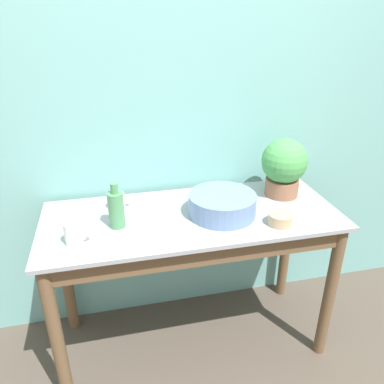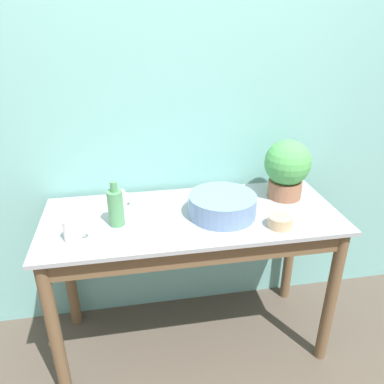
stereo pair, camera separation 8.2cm
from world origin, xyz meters
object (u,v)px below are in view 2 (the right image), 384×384
(bowl_wash_large, at_px, (222,205))
(bowl_small_tan, at_px, (280,221))
(bottle_tall, at_px, (116,207))
(mug_white, at_px, (73,230))
(potted_plant, at_px, (287,167))
(mug_cream, at_px, (119,199))

(bowl_wash_large, xyz_separation_m, bowl_small_tan, (0.23, -0.15, -0.03))
(bottle_tall, xyz_separation_m, bowl_small_tan, (0.73, -0.15, -0.06))
(bowl_wash_large, relative_size, mug_white, 2.91)
(bowl_wash_large, distance_m, bowl_small_tan, 0.28)
(bottle_tall, distance_m, mug_white, 0.21)
(potted_plant, distance_m, bowl_small_tan, 0.35)
(bottle_tall, bearing_deg, bowl_wash_large, 0.33)
(bowl_wash_large, height_order, mug_white, bowl_wash_large)
(mug_cream, relative_size, bowl_small_tan, 0.96)
(bottle_tall, xyz_separation_m, mug_cream, (0.01, 0.18, -0.05))
(bottle_tall, relative_size, mug_cream, 1.99)
(mug_cream, height_order, bowl_small_tan, mug_cream)
(mug_cream, bearing_deg, bowl_small_tan, -24.59)
(bowl_wash_large, distance_m, mug_cream, 0.52)
(mug_white, relative_size, mug_cream, 1.03)
(mug_white, bearing_deg, bottle_tall, 29.42)
(potted_plant, relative_size, mug_cream, 2.87)
(mug_white, xyz_separation_m, bowl_small_tan, (0.92, -0.05, -0.02))
(bowl_small_tan, bearing_deg, bowl_wash_large, 146.75)
(mug_white, height_order, mug_cream, mug_white)
(bottle_tall, relative_size, bowl_small_tan, 1.91)
(mug_cream, xyz_separation_m, bowl_small_tan, (0.72, -0.33, -0.01))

